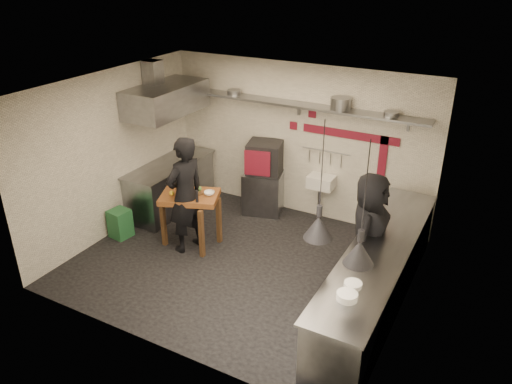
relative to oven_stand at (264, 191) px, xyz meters
The scene contains 47 objects.
floor 1.91m from the oven_stand, 73.16° to the right, with size 5.00×5.00×0.00m, color black.
ceiling 3.04m from the oven_stand, 73.16° to the right, with size 5.00×5.00×0.00m, color beige.
wall_back 1.18m from the oven_stand, 30.33° to the left, with size 5.00×0.04×2.80m, color white.
wall_front 4.05m from the oven_stand, 82.09° to the right, with size 5.00×0.04×2.80m, color white.
wall_left 2.83m from the oven_stand, 137.69° to the right, with size 0.04×4.20×2.80m, color white.
wall_right 3.66m from the oven_stand, 30.41° to the right, with size 0.04×4.20×2.80m, color white.
red_band_horiz 1.99m from the oven_stand, 11.23° to the left, with size 1.70×0.02×0.14m, color maroon.
red_band_vert 2.26m from the oven_stand, ahead, with size 0.14×0.02×1.10m, color maroon.
red_tile_a 1.76m from the oven_stand, 20.53° to the left, with size 0.14×0.02×0.14m, color maroon.
red_tile_b 1.39m from the oven_stand, 33.92° to the left, with size 0.14×0.02×0.14m, color maroon.
back_shelf 1.81m from the oven_stand, 14.13° to the left, with size 4.60×0.34×0.04m, color slate.
shelf_bracket_left 2.13m from the oven_stand, 168.13° to the left, with size 0.04×0.06×0.24m, color slate.
shelf_bracket_mid 1.73m from the oven_stand, 27.90° to the left, with size 0.04×0.06×0.24m, color slate.
shelf_bracket_right 2.94m from the oven_stand, ahead, with size 0.04×0.06×0.24m, color slate.
pan_far_left 1.92m from the oven_stand, 168.84° to the left, with size 0.25×0.25×0.09m, color slate.
pan_mid_left 1.90m from the oven_stand, 168.54° to the left, with size 0.22×0.22×0.07m, color slate.
stock_pot 2.28m from the oven_stand, ahead, with size 0.34×0.34×0.20m, color slate.
pan_right 2.82m from the oven_stand, ahead, with size 0.24×0.24×0.08m, color slate.
oven_stand is the anchor object (origin of this frame).
combi_oven 0.69m from the oven_stand, 25.16° to the left, with size 0.61×0.57×0.58m, color black.
oven_door 0.76m from the oven_stand, 84.31° to the right, with size 0.47×0.03×0.46m, color maroon.
oven_glass 0.74m from the oven_stand, 89.04° to the right, with size 0.32×0.01×0.34m, color black.
hand_sink 1.16m from the oven_stand, ahead, with size 0.46×0.34×0.22m, color white.
sink_tap 1.23m from the oven_stand, ahead, with size 0.03×0.03×0.14m, color slate.
sink_drain 1.10m from the oven_stand, ahead, with size 0.06×0.06×0.66m, color slate.
utensil_rail 1.45m from the oven_stand, 14.20° to the left, with size 0.02×0.02×0.90m, color slate.
counter_right 3.23m from the oven_stand, 33.55° to the right, with size 0.70×3.80×0.90m, color slate.
counter_right_top 3.27m from the oven_stand, 33.55° to the right, with size 0.76×3.90×0.03m, color slate.
plate_stack 4.10m from the oven_stand, 49.05° to the right, with size 0.24×0.24×0.09m, color white.
small_bowl_right 3.88m from the oven_stand, 46.61° to the right, with size 0.21×0.21×0.05m, color white.
counter_left 1.77m from the oven_stand, 155.49° to the right, with size 0.70×1.90×0.90m, color slate.
counter_left_top 1.84m from the oven_stand, 155.49° to the right, with size 0.76×2.00×0.03m, color slate.
extractor_hood 2.46m from the oven_stand, 154.80° to the right, with size 0.78×1.60×0.50m, color slate.
hood_duct 2.90m from the oven_stand, 157.92° to the right, with size 0.28×0.28×0.50m, color slate.
green_bin 2.68m from the oven_stand, 130.24° to the right, with size 0.32×0.32×0.50m, color #225F32.
prep_table 1.72m from the oven_stand, 106.97° to the right, with size 0.92×0.64×0.92m, color brown, non-canonical shape.
cutting_board 1.76m from the oven_stand, 106.70° to the right, with size 0.30×0.21×0.03m, color #4C311B.
pepper_mill 1.93m from the oven_stand, 97.29° to the right, with size 0.05×0.05×0.20m, color black.
lemon_a 2.03m from the oven_stand, 112.03° to the right, with size 0.08×0.08×0.08m, color gold.
lemon_b 1.97m from the oven_stand, 108.62° to the right, with size 0.07×0.07×0.07m, color gold.
veg_ball 1.64m from the oven_stand, 106.11° to the right, with size 0.09×0.09×0.09m, color #4C7C34.
steel_tray 1.76m from the oven_stand, 115.81° to the right, with size 0.19×0.13×0.03m, color slate.
bowl 1.61m from the oven_stand, 97.95° to the right, with size 0.18×0.18×0.06m, color white.
heat_lamp_near 3.66m from the oven_stand, 50.68° to the right, with size 0.36×0.36×1.51m, color black, non-canonical shape.
heat_lamp_far 4.33m from the oven_stand, 47.27° to the right, with size 0.34×0.34×1.45m, color black, non-canonical shape.
chef_left 1.94m from the oven_stand, 104.84° to the right, with size 0.71×0.47×1.95m, color black.
chef_right 2.83m from the oven_stand, 30.17° to the right, with size 0.87×0.57×1.78m, color black.
Camera 1 is at (3.38, -5.77, 4.43)m, focal length 35.00 mm.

